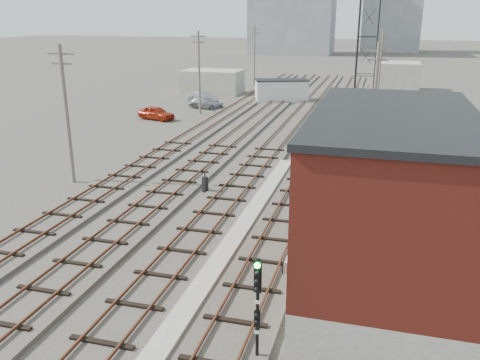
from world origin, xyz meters
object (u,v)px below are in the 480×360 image
at_px(signal_mast, 257,304).
at_px(car_red, 156,113).
at_px(site_trailer, 281,90).
at_px(car_grey, 206,103).
at_px(car_silver, 202,98).
at_px(switch_stand, 205,184).

distance_m(signal_mast, car_red, 40.47).
height_order(site_trailer, car_grey, site_trailer).
bearing_deg(car_silver, switch_stand, -150.02).
height_order(signal_mast, car_grey, signal_mast).
distance_m(car_red, car_silver, 11.25).
bearing_deg(switch_stand, site_trailer, 117.85).
bearing_deg(site_trailer, car_red, -145.00).
xyz_separation_m(switch_stand, site_trailer, (-2.06, 35.34, 0.82)).
distance_m(switch_stand, car_red, 24.09).
height_order(signal_mast, site_trailer, signal_mast).
xyz_separation_m(signal_mast, car_red, (-19.60, 35.38, -1.42)).
relative_size(switch_stand, car_silver, 0.31).
bearing_deg(signal_mast, car_grey, 111.22).
relative_size(signal_mast, site_trailer, 0.51).
relative_size(switch_stand, site_trailer, 0.18).
bearing_deg(car_grey, site_trailer, -34.12).
height_order(switch_stand, car_grey, switch_stand).
relative_size(switch_stand, car_grey, 0.29).
bearing_deg(car_red, switch_stand, -132.39).
bearing_deg(switch_stand, signal_mast, -40.37).
relative_size(site_trailer, car_red, 1.75).
xyz_separation_m(signal_mast, switch_stand, (-6.97, 14.86, -1.52)).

